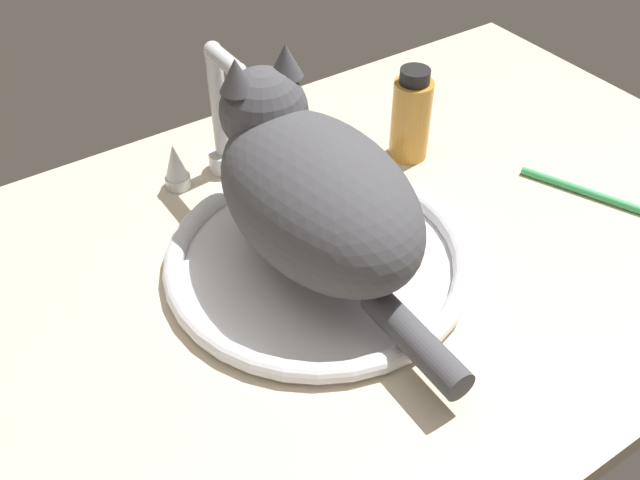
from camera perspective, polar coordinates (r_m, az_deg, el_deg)
The scene contains 6 objects.
countertop at distance 83.24cm, azimuth 2.33°, elevation -1.58°, with size 110.81×68.76×3.00cm, color beige.
sink_basin at distance 79.51cm, azimuth 0.00°, elevation -1.63°, with size 34.18×34.18×2.21cm.
faucet at distance 91.06cm, azimuth -7.73°, elevation 8.83°, with size 16.58×9.06×17.93cm.
cat at distance 74.77cm, azimuth -0.74°, elevation 4.22°, with size 17.86×39.53×19.11cm.
amber_bottle at distance 94.52cm, azimuth 7.24°, elevation 9.71°, with size 5.12×5.12×12.59cm.
toothbrush at distance 95.36cm, azimuth 21.40°, elevation 3.27°, with size 8.67×18.35×1.70cm.
Camera 1 is at (-36.50, -48.38, 58.56)cm, focal length 40.33 mm.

